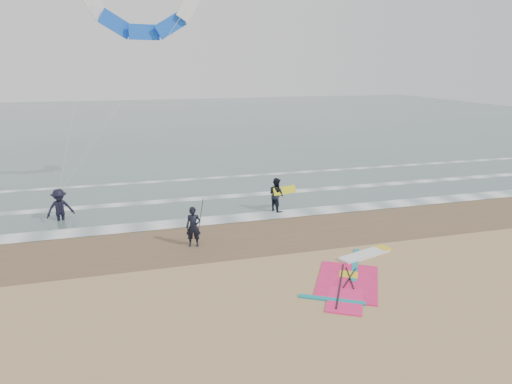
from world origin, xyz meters
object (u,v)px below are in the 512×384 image
object	(u,v)px
windsurf_rig	(354,274)
person_walking	(276,195)
surf_kite	(143,18)
person_wading	(59,202)
person_standing	(193,227)

from	to	relation	value
windsurf_rig	person_walking	bearing A→B (deg)	92.94
person_walking	surf_kite	bearing A→B (deg)	23.56
person_walking	surf_kite	size ratio (longest dim) A/B	0.18
windsurf_rig	person_wading	xyz separation A→B (m)	(-10.71, 8.96, 0.93)
windsurf_rig	person_walking	world-z (taller)	person_walking
windsurf_rig	person_standing	world-z (taller)	person_standing
person_walking	person_wading	size ratio (longest dim) A/B	0.90
person_wading	person_standing	bearing A→B (deg)	-60.50
person_standing	person_walking	bearing A→B (deg)	50.10
person_standing	person_wading	xyz separation A→B (m)	(-5.63, 4.78, 0.13)
person_walking	person_wading	world-z (taller)	person_wading
windsurf_rig	person_walking	size ratio (longest dim) A/B	2.85
person_wading	surf_kite	distance (m)	10.52
surf_kite	windsurf_rig	bearing A→B (deg)	-64.70
person_walking	surf_kite	distance (m)	11.71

